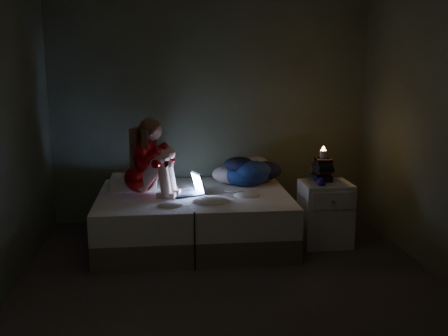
{
  "coord_description": "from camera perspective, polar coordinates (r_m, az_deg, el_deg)",
  "views": [
    {
      "loc": [
        -0.49,
        -3.95,
        1.84
      ],
      "look_at": [
        0.05,
        1.0,
        0.8
      ],
      "focal_mm": 41.23,
      "sensor_mm": 36.0,
      "label": 1
    }
  ],
  "objects": [
    {
      "name": "floor",
      "position": [
        4.39,
        0.79,
        -13.13
      ],
      "size": [
        3.6,
        3.8,
        0.02
      ],
      "primitive_type": "cube",
      "color": "#3F3732",
      "rests_on": "ground"
    },
    {
      "name": "wall_back",
      "position": [
        5.91,
        -1.45,
        6.55
      ],
      "size": [
        3.6,
        0.02,
        2.6
      ],
      "primitive_type": "cube",
      "color": "#5A634E",
      "rests_on": "ground"
    },
    {
      "name": "wall_front",
      "position": [
        2.17,
        7.04,
        -2.76
      ],
      "size": [
        3.6,
        0.02,
        2.6
      ],
      "primitive_type": "cube",
      "color": "#5A634E",
      "rests_on": "ground"
    },
    {
      "name": "bed",
      "position": [
        5.3,
        -3.35,
        -5.55
      ],
      "size": [
        1.91,
        1.43,
        0.53
      ],
      "primitive_type": null,
      "color": "beige",
      "rests_on": "ground"
    },
    {
      "name": "pillow",
      "position": [
        5.49,
        -9.93,
        -1.51
      ],
      "size": [
        0.47,
        0.33,
        0.14
      ],
      "primitive_type": "cube",
      "color": "white",
      "rests_on": "bed"
    },
    {
      "name": "woman",
      "position": [
        5.14,
        -9.38,
        1.28
      ],
      "size": [
        0.56,
        0.46,
        0.78
      ],
      "primitive_type": null,
      "rotation": [
        0.0,
        0.0,
        -0.35
      ],
      "color": "#960C0A",
      "rests_on": "bed"
    },
    {
      "name": "laptop",
      "position": [
        5.13,
        -4.25,
        -1.78
      ],
      "size": [
        0.38,
        0.33,
        0.23
      ],
      "primitive_type": null,
      "rotation": [
        0.0,
        0.0,
        0.4
      ],
      "color": "black",
      "rests_on": "bed"
    },
    {
      "name": "clothes_pile",
      "position": [
        5.56,
        2.49,
        -0.18
      ],
      "size": [
        0.58,
        0.48,
        0.32
      ],
      "primitive_type": null,
      "rotation": [
        0.0,
        0.0,
        0.1
      ],
      "color": "#0C193D",
      "rests_on": "bed"
    },
    {
      "name": "nightstand",
      "position": [
        5.33,
        11.14,
        -4.98
      ],
      "size": [
        0.49,
        0.43,
        0.64
      ],
      "primitive_type": "cube",
      "rotation": [
        0.0,
        0.0,
        0.01
      ],
      "color": "silver",
      "rests_on": "ground"
    },
    {
      "name": "book_stack",
      "position": [
        5.31,
        10.89,
        -0.14
      ],
      "size": [
        0.19,
        0.25,
        0.23
      ],
      "primitive_type": null,
      "color": "black",
      "rests_on": "nightstand"
    },
    {
      "name": "candle",
      "position": [
        5.28,
        10.95,
        1.53
      ],
      "size": [
        0.07,
        0.07,
        0.08
      ],
      "primitive_type": "cylinder",
      "color": "beige",
      "rests_on": "book_stack"
    },
    {
      "name": "phone",
      "position": [
        5.19,
        10.79,
        -1.68
      ],
      "size": [
        0.12,
        0.16,
        0.01
      ],
      "primitive_type": "cube",
      "rotation": [
        0.0,
        0.0,
        -0.39
      ],
      "color": "black",
      "rests_on": "nightstand"
    },
    {
      "name": "blue_orb",
      "position": [
        5.1,
        10.65,
        -1.51
      ],
      "size": [
        0.08,
        0.08,
        0.08
      ],
      "primitive_type": "sphere",
      "color": "#291088",
      "rests_on": "nightstand"
    }
  ]
}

